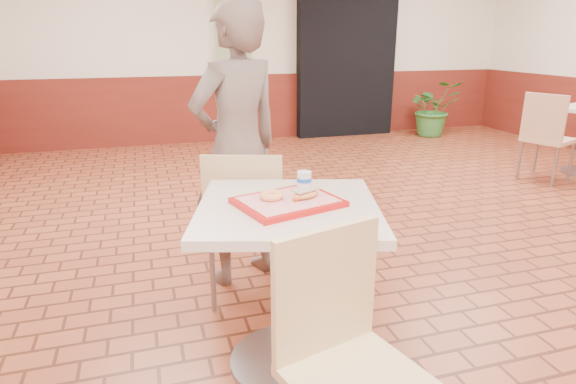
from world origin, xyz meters
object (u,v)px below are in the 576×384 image
object	(u,v)px
chair_main_front	(345,350)
main_table	(288,260)
long_john_donut	(305,194)
paper_cup	(304,180)
ring_donut	(271,195)
serving_tray	(288,202)
customer	(237,147)
chair_second_left	(546,133)
potted_plant	(433,108)
chair_main_back	(246,221)

from	to	relation	value
chair_main_front	main_table	bearing A→B (deg)	75.61
chair_main_front	long_john_donut	size ratio (longest dim) A/B	6.28
long_john_donut	paper_cup	distance (m)	0.14
ring_donut	serving_tray	bearing A→B (deg)	-19.06
customer	chair_second_left	bearing A→B (deg)	175.40
long_john_donut	potted_plant	xyz separation A→B (m)	(3.85, 4.89, -0.44)
chair_main_front	chair_main_back	bearing A→B (deg)	78.02
customer	ring_donut	world-z (taller)	customer
chair_main_back	long_john_donut	world-z (taller)	chair_main_back
paper_cup	potted_plant	bearing A→B (deg)	51.30
long_john_donut	ring_donut	bearing A→B (deg)	165.77
chair_main_back	chair_second_left	xyz separation A→B (m)	(3.69, 1.59, 0.02)
customer	chair_second_left	xyz separation A→B (m)	(3.66, 1.24, -0.35)
customer	serving_tray	bearing A→B (deg)	68.69
customer	paper_cup	size ratio (longest dim) A/B	20.63
chair_main_front	chair_second_left	world-z (taller)	chair_second_left
chair_main_back	potted_plant	xyz separation A→B (m)	(3.99, 4.23, -0.08)
main_table	chair_main_front	world-z (taller)	chair_main_front
customer	ring_donut	xyz separation A→B (m)	(-0.04, -0.97, -0.01)
main_table	customer	bearing A→B (deg)	92.03
main_table	chair_main_front	xyz separation A→B (m)	(0.01, -0.64, -0.04)
main_table	long_john_donut	distance (m)	0.33
chair_second_left	ring_donut	bearing A→B (deg)	99.26
chair_main_front	chair_second_left	distance (m)	4.62
customer	long_john_donut	distance (m)	1.01
chair_main_front	serving_tray	world-z (taller)	chair_main_front
chair_main_front	serving_tray	size ratio (longest dim) A/B	2.18
chair_main_back	potted_plant	size ratio (longest dim) A/B	1.06
main_table	long_john_donut	xyz separation A→B (m)	(0.08, -0.01, 0.32)
chair_main_back	paper_cup	world-z (taller)	paper_cup
chair_main_back	customer	size ratio (longest dim) A/B	0.53
ring_donut	chair_second_left	world-z (taller)	chair_second_left
main_table	chair_second_left	size ratio (longest dim) A/B	0.86
main_table	chair_second_left	distance (m)	4.26
serving_tray	potted_plant	distance (m)	6.27
chair_main_back	long_john_donut	bearing A→B (deg)	120.73
potted_plant	long_john_donut	bearing A→B (deg)	-128.22
serving_tray	paper_cup	distance (m)	0.17
customer	potted_plant	size ratio (longest dim) A/B	1.99
ring_donut	chair_second_left	bearing A→B (deg)	30.85
ring_donut	long_john_donut	distance (m)	0.15
chair_main_back	customer	distance (m)	0.50
main_table	chair_main_back	world-z (taller)	chair_main_back
ring_donut	potted_plant	world-z (taller)	ring_donut
long_john_donut	chair_main_back	bearing A→B (deg)	102.41
serving_tray	ring_donut	xyz separation A→B (m)	(-0.07, 0.02, 0.03)
long_john_donut	chair_second_left	xyz separation A→B (m)	(3.55, 2.25, -0.34)
chair_main_front	serving_tray	distance (m)	0.72
chair_main_back	ring_donut	size ratio (longest dim) A/B	8.95
chair_main_back	potted_plant	world-z (taller)	chair_main_back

